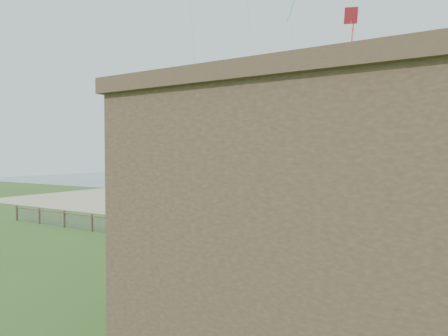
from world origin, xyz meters
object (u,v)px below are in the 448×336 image
at_px(chainlink_fence, 197,237).
at_px(octopus_kite, 209,130).
at_px(motel, 444,227).
at_px(picnic_table, 272,268).

distance_m(chainlink_fence, octopus_kite, 11.69).
height_order(chainlink_fence, octopus_kite, octopus_kite).
height_order(chainlink_fence, motel, motel).
xyz_separation_m(chainlink_fence, octopus_kite, (-4.53, 8.31, 6.86)).
relative_size(picnic_table, octopus_kite, 0.24).
distance_m(picnic_table, octopus_kite, 17.02).
height_order(motel, octopus_kite, octopus_kite).
bearing_deg(picnic_table, motel, -11.90).
bearing_deg(chainlink_fence, octopus_kite, 118.61).
bearing_deg(octopus_kite, motel, -30.67).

